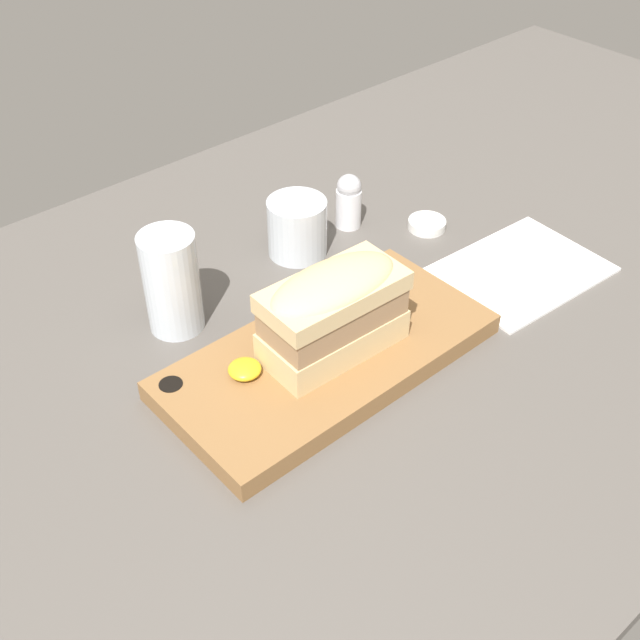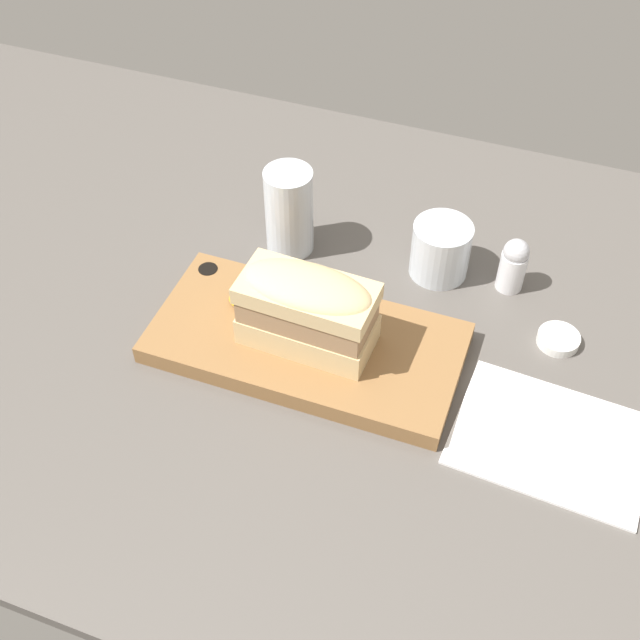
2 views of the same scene
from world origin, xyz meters
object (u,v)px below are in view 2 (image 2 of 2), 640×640
wine_glass (440,252)px  condiment_dish (558,339)px  serving_board (306,342)px  sandwich (307,307)px  salt_shaker (513,264)px  water_glass (289,216)px  napkin (550,440)px

wine_glass → condiment_dish: 19.11cm
serving_board → condiment_dish: serving_board is taller
wine_glass → condiment_dish: bearing=-23.3°
serving_board → condiment_dish: bearing=22.0°
sandwich → wine_glass: sandwich is taller
salt_shaker → sandwich: bearing=-136.3°
water_glass → wine_glass: size_ratio=1.60×
salt_shaker → condiment_dish: size_ratio=1.50×
water_glass → wine_glass: water_glass is taller
serving_board → salt_shaker: 29.26cm
serving_board → sandwich: size_ratio=2.34×
water_glass → condiment_dish: size_ratio=2.40×
serving_board → wine_glass: bearing=58.4°
sandwich → salt_shaker: (21.04, 20.13, -4.14)cm
condiment_dish → serving_board: bearing=-158.0°
water_glass → napkin: 44.83cm
napkin → serving_board: bearing=173.8°
serving_board → water_glass: bearing=117.3°
wine_glass → condiment_dish: (17.36, -7.49, -2.77)cm
salt_shaker → condiment_dish: (7.74, -7.89, -3.36)cm
sandwich → napkin: 31.45cm
water_glass → napkin: bearing=-27.3°
napkin → condiment_dish: condiment_dish is taller
water_glass → napkin: size_ratio=0.57×
sandwich → condiment_dish: (28.78, 12.24, -7.50)cm
serving_board → sandwich: (0.44, -0.44, 6.89)cm
water_glass → serving_board: bearing=-62.7°
sandwich → napkin: bearing=-5.4°
napkin → salt_shaker: salt_shaker is taller
condiment_dish → water_glass: bearing=172.1°
water_glass → condiment_dish: bearing=-7.9°
sandwich → salt_shaker: size_ratio=2.05×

